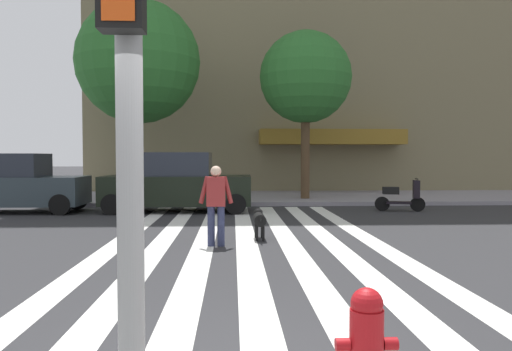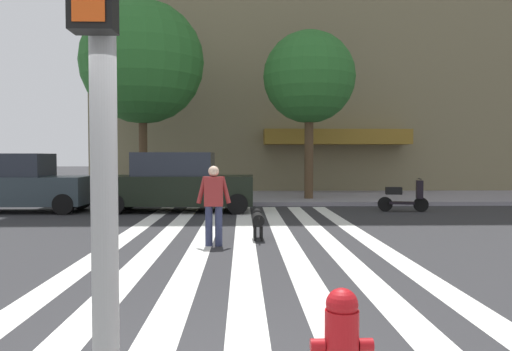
# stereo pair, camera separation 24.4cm
# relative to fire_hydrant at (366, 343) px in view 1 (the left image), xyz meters

# --- Properties ---
(ground_plane) EXTENTS (160.00, 160.00, 0.00)m
(ground_plane) POSITION_rel_fire_hydrant_xyz_m (-0.91, 7.55, -0.52)
(ground_plane) COLOR #2B2B2D
(sidewalk_far) EXTENTS (80.00, 6.00, 0.15)m
(sidewalk_far) POSITION_rel_fire_hydrant_xyz_m (-0.91, 17.66, -0.45)
(sidewalk_far) COLOR gray
(sidewalk_far) RESTS_ON ground_plane
(crosswalk_stripes) EXTENTS (5.85, 13.62, 0.01)m
(crosswalk_stripes) POSITION_rel_fire_hydrant_xyz_m (-0.65, 7.55, -0.52)
(crosswalk_stripes) COLOR silver
(crosswalk_stripes) RESTS_ON ground_plane
(fire_hydrant) EXTENTS (0.44, 0.32, 0.76)m
(fire_hydrant) POSITION_rel_fire_hydrant_xyz_m (0.00, 0.00, 0.00)
(fire_hydrant) COLOR #A30F15
(fire_hydrant) RESTS_ON sidewalk_near
(parked_car_near_curb) EXTENTS (4.62, 1.90, 1.92)m
(parked_car_near_curb) POSITION_rel_fire_hydrant_xyz_m (-8.17, 13.08, 0.40)
(parked_car_near_curb) COLOR #2C383E
(parked_car_near_curb) RESTS_ON ground_plane
(parked_car_behind_first) EXTENTS (4.88, 2.06, 1.96)m
(parked_car_behind_first) POSITION_rel_fire_hydrant_xyz_m (-2.82, 13.08, 0.42)
(parked_car_behind_first) COLOR black
(parked_car_behind_first) RESTS_ON ground_plane
(parked_scooter) EXTENTS (1.62, 0.60, 1.11)m
(parked_scooter) POSITION_rel_fire_hydrant_xyz_m (4.63, 12.82, -0.04)
(parked_scooter) COLOR black
(parked_scooter) RESTS_ON ground_plane
(street_tree_nearest) EXTENTS (4.87, 4.87, 7.85)m
(street_tree_nearest) POSITION_rel_fire_hydrant_xyz_m (-4.65, 16.47, 5.03)
(street_tree_nearest) COLOR #4C3823
(street_tree_nearest) RESTS_ON sidewalk_far
(street_tree_middle) EXTENTS (3.65, 3.65, 6.66)m
(street_tree_middle) POSITION_rel_fire_hydrant_xyz_m (1.96, 16.31, 4.43)
(street_tree_middle) COLOR #4C3823
(street_tree_middle) RESTS_ON sidewalk_far
(pedestrian_dog_walker) EXTENTS (0.70, 0.24, 1.64)m
(pedestrian_dog_walker) POSITION_rel_fire_hydrant_xyz_m (-1.28, 6.69, 0.41)
(pedestrian_dog_walker) COLOR #282D4C
(pedestrian_dog_walker) RESTS_ON ground_plane
(dog_on_leash) EXTENTS (0.27, 1.01, 0.65)m
(dog_on_leash) POSITION_rel_fire_hydrant_xyz_m (-0.35, 7.48, -0.08)
(dog_on_leash) COLOR black
(dog_on_leash) RESTS_ON ground_plane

